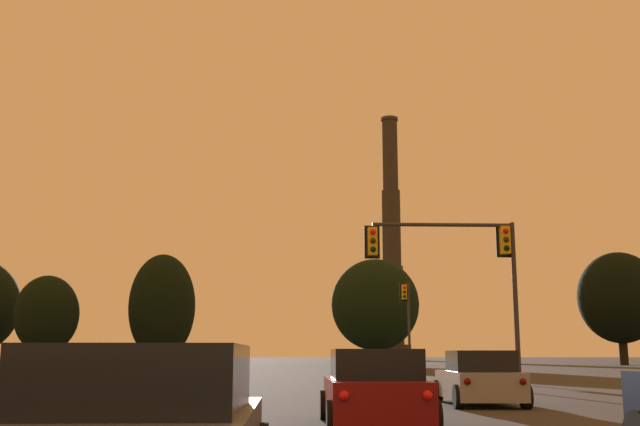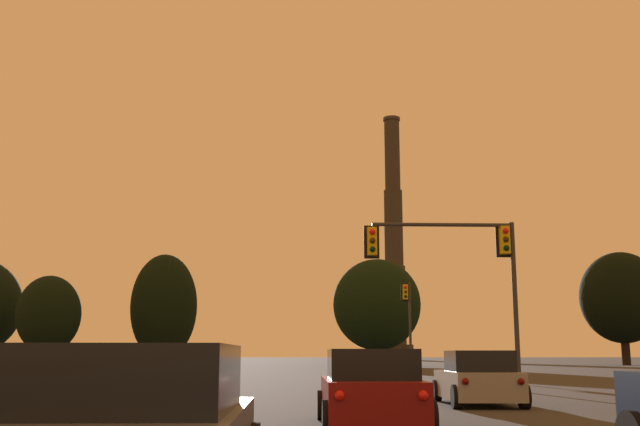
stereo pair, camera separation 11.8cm
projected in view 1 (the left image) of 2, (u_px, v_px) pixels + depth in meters
name	position (u px, v px, depth m)	size (l,w,h in m)	color
hatchback_right_lane_front	(479.00, 380.00, 20.15)	(2.05, 4.16, 1.44)	gray
hatchback_center_lane_second	(374.00, 391.00, 14.01)	(1.93, 4.12, 1.44)	maroon
traffic_light_far_right	(407.00, 314.00, 52.12)	(0.78, 0.50, 6.28)	#2D2D30
traffic_light_overhead_right	(465.00, 261.00, 27.75)	(5.75, 0.50, 6.20)	#2D2D30
smokestack	(392.00, 262.00, 168.78)	(7.81, 7.81, 55.69)	#2B2722
treeline_center_left	(47.00, 314.00, 84.27)	(7.16, 6.44, 10.12)	black
treeline_far_left	(162.00, 307.00, 91.31)	(8.05, 7.25, 13.45)	black
treeline_center_right	(620.00, 298.00, 90.99)	(10.04, 9.03, 13.63)	black
treeline_right_mid	(375.00, 305.00, 84.44)	(9.89, 8.90, 11.97)	black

